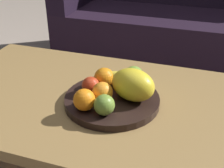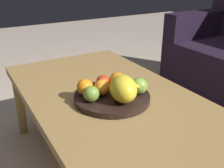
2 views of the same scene
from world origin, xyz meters
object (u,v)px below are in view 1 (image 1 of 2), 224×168
at_px(apple_front, 134,76).
at_px(orange_left, 104,78).
at_px(fruit_bowl, 112,100).
at_px(banana_bunch, 123,81).
at_px(apple_right, 104,105).
at_px(coffee_table, 104,108).
at_px(melon_large_front, 133,85).
at_px(orange_right, 84,100).
at_px(couch, 176,24).
at_px(apple_left, 91,86).
at_px(orange_front, 102,92).

bearing_deg(apple_front, orange_left, -152.18).
relative_size(fruit_bowl, apple_front, 4.57).
bearing_deg(banana_bunch, apple_right, -92.53).
relative_size(coffee_table, apple_right, 18.94).
bearing_deg(melon_large_front, orange_left, 158.96).
relative_size(orange_left, apple_right, 1.11).
distance_m(orange_right, apple_front, 0.23).
bearing_deg(coffee_table, couch, 85.99).
distance_m(couch, apple_left, 1.38).
bearing_deg(coffee_table, orange_front, -73.18).
xyz_separation_m(couch, orange_right, (-0.12, -1.46, 0.19)).
bearing_deg(orange_right, banana_bunch, 66.05).
bearing_deg(orange_front, orange_right, -121.72).
distance_m(coffee_table, melon_large_front, 0.16).
relative_size(apple_left, banana_bunch, 0.39).
bearing_deg(orange_front, banana_bunch, 70.94).
xyz_separation_m(couch, orange_left, (-0.10, -1.31, 0.19)).
bearing_deg(apple_front, fruit_bowl, -114.27).
bearing_deg(melon_large_front, banana_bunch, 130.55).
bearing_deg(apple_front, orange_front, -115.86).
bearing_deg(coffee_table, apple_left, -153.44).
height_order(melon_large_front, apple_front, melon_large_front).
relative_size(orange_front, apple_left, 1.11).
distance_m(apple_left, banana_bunch, 0.12).
xyz_separation_m(orange_front, orange_right, (-0.04, -0.06, 0.00)).
distance_m(orange_right, apple_left, 0.10).
height_order(fruit_bowl, apple_right, apple_right).
bearing_deg(melon_large_front, couch, 90.52).
height_order(coffee_table, orange_front, orange_front).
bearing_deg(apple_right, orange_right, 176.22).
relative_size(melon_large_front, apple_front, 2.12).
height_order(couch, orange_right, couch).
height_order(coffee_table, apple_right, apple_right).
height_order(orange_left, orange_right, orange_left).
bearing_deg(orange_right, apple_front, 62.30).
bearing_deg(orange_left, banana_bunch, 14.69).
bearing_deg(couch, orange_right, -94.55).
bearing_deg(fruit_bowl, apple_left, -178.81).
bearing_deg(orange_left, couch, 85.43).
distance_m(coffee_table, apple_right, 0.16).
bearing_deg(apple_front, coffee_table, -134.00).
bearing_deg(apple_left, orange_left, 63.32).
height_order(apple_front, apple_right, apple_front).
bearing_deg(banana_bunch, coffee_table, -134.54).
distance_m(fruit_bowl, melon_large_front, 0.10).
height_order(orange_left, banana_bunch, orange_left).
xyz_separation_m(orange_right, apple_left, (-0.02, 0.10, -0.00)).
bearing_deg(orange_right, couch, 85.45).
height_order(coffee_table, banana_bunch, banana_bunch).
bearing_deg(orange_front, couch, 86.81).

